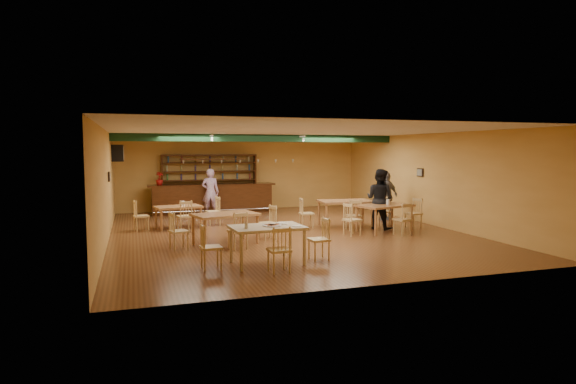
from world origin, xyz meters
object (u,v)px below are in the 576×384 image
object	(u,v)px
dining_table_d	(384,218)
near_table	(267,245)
patron_bar	(210,192)
dining_table_a	(178,217)
dining_table_b	(345,213)
bar_counter	(213,198)
dining_table_c	(225,229)
patron_right_a	(380,199)

from	to	relation	value
dining_table_d	near_table	world-z (taller)	near_table
near_table	patron_bar	size ratio (longest dim) A/B	0.87
dining_table_a	dining_table_b	distance (m)	5.32
dining_table_b	near_table	xyz separation A→B (m)	(-3.77, -4.22, -0.01)
bar_counter	dining_table_a	distance (m)	3.76
dining_table_a	dining_table_d	world-z (taller)	dining_table_d
dining_table_b	dining_table_d	size ratio (longest dim) A/B	1.03
dining_table_a	dining_table_b	world-z (taller)	dining_table_b
dining_table_a	patron_bar	distance (m)	2.97
near_table	dining_table_d	bearing A→B (deg)	30.51
dining_table_b	near_table	size ratio (longest dim) A/B	1.09
dining_table_c	patron_bar	bearing A→B (deg)	71.20
dining_table_c	near_table	bearing A→B (deg)	-93.55
dining_table_c	dining_table_d	size ratio (longest dim) A/B	1.00
dining_table_c	patron_right_a	size ratio (longest dim) A/B	0.87
bar_counter	near_table	world-z (taller)	bar_counter
dining_table_a	patron_bar	size ratio (longest dim) A/B	0.79
bar_counter	near_table	xyz separation A→B (m)	(-0.23, -8.94, -0.15)
patron_bar	near_table	bearing A→B (deg)	105.22
dining_table_b	dining_table_d	distance (m)	1.44
dining_table_b	dining_table_d	xyz separation A→B (m)	(0.72, -1.25, -0.01)
bar_counter	dining_table_d	size ratio (longest dim) A/B	3.01
dining_table_b	patron_right_a	size ratio (longest dim) A/B	0.90
dining_table_c	near_table	xyz separation A→B (m)	(0.45, -2.47, 0.01)
dining_table_c	bar_counter	bearing A→B (deg)	70.02
dining_table_a	dining_table_c	bearing A→B (deg)	-83.89
dining_table_d	dining_table_a	bearing A→B (deg)	141.42
dining_table_d	near_table	xyz separation A→B (m)	(-4.49, -2.97, 0.01)
bar_counter	patron_right_a	bearing A→B (deg)	-51.78
bar_counter	dining_table_c	world-z (taller)	bar_counter
patron_bar	dining_table_b	bearing A→B (deg)	149.36
dining_table_b	near_table	world-z (taller)	dining_table_b
bar_counter	patron_right_a	world-z (taller)	patron_right_a
patron_right_a	dining_table_b	bearing A→B (deg)	13.08
near_table	bar_counter	bearing A→B (deg)	85.51
bar_counter	patron_bar	size ratio (longest dim) A/B	2.77
dining_table_a	patron_bar	world-z (taller)	patron_bar
bar_counter	near_table	bearing A→B (deg)	-91.50
bar_counter	patron_right_a	distance (m)	7.03
dining_table_a	patron_bar	xyz separation A→B (m)	(1.41, 2.56, 0.53)
dining_table_b	patron_right_a	bearing A→B (deg)	-39.36
dining_table_c	patron_right_a	distance (m)	5.14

